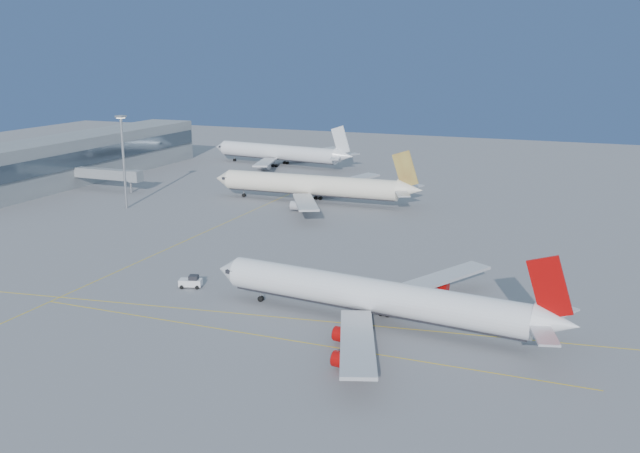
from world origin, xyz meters
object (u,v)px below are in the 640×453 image
(airliner_etihad, at_px, (314,185))
(pushback_tug, at_px, (191,282))
(airliner_virgin, at_px, (378,297))
(light_mast, at_px, (123,154))
(airliner_third, at_px, (281,153))

(airliner_etihad, distance_m, pushback_tug, 77.93)
(airliner_virgin, bearing_deg, airliner_etihad, 124.86)
(light_mast, bearing_deg, pushback_tug, -44.43)
(airliner_etihad, bearing_deg, light_mast, -151.35)
(light_mast, bearing_deg, airliner_third, 83.98)
(airliner_virgin, height_order, pushback_tug, airliner_virgin)
(airliner_etihad, xyz_separation_m, airliner_third, (-36.73, 56.73, -0.04))
(light_mast, bearing_deg, airliner_etihad, 29.79)
(airliner_third, height_order, pushback_tug, airliner_third)
(airliner_etihad, bearing_deg, pushback_tug, -85.95)
(airliner_virgin, xyz_separation_m, airliner_third, (-81.18, 138.76, 0.39))
(airliner_third, relative_size, pushback_tug, 13.45)
(airliner_third, distance_m, pushback_tug, 141.25)
(airliner_third, bearing_deg, airliner_etihad, -48.93)
(airliner_virgin, distance_m, light_mast, 106.44)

